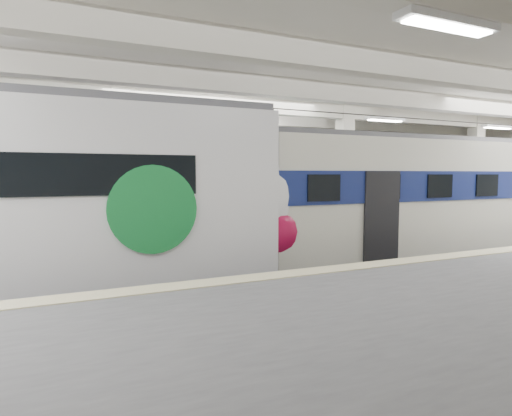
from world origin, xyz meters
name	(u,v)px	position (x,y,z in m)	size (l,w,h in m)	color
station_hall	(289,162)	(0.00, -1.74, 3.24)	(36.00, 24.00, 5.75)	black
modern_emu	(26,208)	(-5.35, 0.00, 2.27)	(14.39, 2.97, 4.61)	white
older_rer	(426,200)	(6.02, 0.00, 2.16)	(12.32, 2.72, 4.11)	beige
far_train	(102,193)	(-3.35, 5.50, 2.31)	(14.12, 3.39, 4.47)	white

